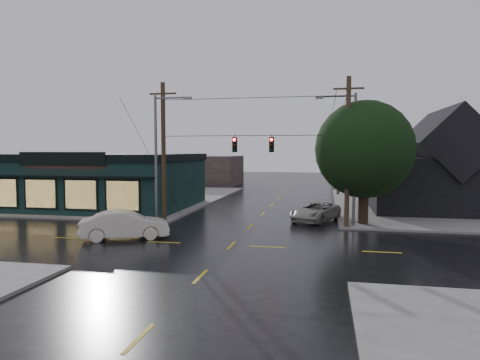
% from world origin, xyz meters
% --- Properties ---
extents(ground_plane, '(160.00, 160.00, 0.00)m').
position_xyz_m(ground_plane, '(0.00, 0.00, 0.00)').
color(ground_plane, black).
extents(sidewalk_nw, '(28.00, 28.00, 0.15)m').
position_xyz_m(sidewalk_nw, '(-20.00, 20.00, 0.07)').
color(sidewalk_nw, slate).
rests_on(sidewalk_nw, ground).
extents(pizza_shop, '(16.30, 12.34, 4.90)m').
position_xyz_m(pizza_shop, '(-15.00, 12.94, 2.56)').
color(pizza_shop, black).
rests_on(pizza_shop, ground).
extents(ne_building, '(12.60, 11.60, 8.75)m').
position_xyz_m(ne_building, '(15.00, 17.00, 4.47)').
color(ne_building, black).
rests_on(ne_building, ground).
extents(corner_tree, '(6.82, 6.82, 8.61)m').
position_xyz_m(corner_tree, '(7.70, 7.98, 5.33)').
color(corner_tree, black).
rests_on(corner_tree, ground).
extents(utility_pole_nw, '(2.00, 0.32, 10.15)m').
position_xyz_m(utility_pole_nw, '(-6.50, 6.50, 0.00)').
color(utility_pole_nw, '#312515').
rests_on(utility_pole_nw, ground).
extents(utility_pole_ne, '(2.00, 0.32, 10.15)m').
position_xyz_m(utility_pole_ne, '(6.50, 6.50, 0.00)').
color(utility_pole_ne, '#312515').
rests_on(utility_pole_ne, ground).
extents(utility_pole_far_a, '(2.00, 0.32, 9.65)m').
position_xyz_m(utility_pole_far_a, '(6.50, 28.00, 0.00)').
color(utility_pole_far_a, '#312515').
rests_on(utility_pole_far_a, ground).
extents(utility_pole_far_b, '(2.00, 0.32, 9.15)m').
position_xyz_m(utility_pole_far_b, '(6.50, 48.00, 0.00)').
color(utility_pole_far_b, '#312515').
rests_on(utility_pole_far_b, ground).
extents(utility_pole_far_c, '(2.00, 0.32, 9.15)m').
position_xyz_m(utility_pole_far_c, '(6.50, 68.00, 0.00)').
color(utility_pole_far_c, '#312515').
rests_on(utility_pole_far_c, ground).
extents(span_signal_assembly, '(13.00, 0.48, 1.23)m').
position_xyz_m(span_signal_assembly, '(0.10, 6.50, 5.70)').
color(span_signal_assembly, black).
rests_on(span_signal_assembly, ground).
extents(streetlight_nw, '(5.40, 0.30, 9.15)m').
position_xyz_m(streetlight_nw, '(-6.80, 5.80, 0.00)').
color(streetlight_nw, slate).
rests_on(streetlight_nw, ground).
extents(streetlight_ne, '(5.40, 0.30, 9.15)m').
position_xyz_m(streetlight_ne, '(7.00, 7.20, 0.00)').
color(streetlight_ne, slate).
rests_on(streetlight_ne, ground).
extents(bg_building_west, '(12.00, 10.00, 4.40)m').
position_xyz_m(bg_building_west, '(-14.00, 40.00, 2.20)').
color(bg_building_west, '#332825').
rests_on(bg_building_west, ground).
extents(bg_building_east, '(14.00, 12.00, 5.60)m').
position_xyz_m(bg_building_east, '(16.00, 45.00, 2.80)').
color(bg_building_east, '#2B2A30').
rests_on(bg_building_east, ground).
extents(sedan_cream, '(5.42, 3.75, 1.69)m').
position_xyz_m(sedan_cream, '(-6.60, 0.46, 0.85)').
color(sedan_cream, silver).
rests_on(sedan_cream, ground).
extents(suv_silver, '(4.13, 5.61, 1.42)m').
position_xyz_m(suv_silver, '(4.36, 9.23, 0.71)').
color(suv_silver, '#A7A69B').
rests_on(suv_silver, ground).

